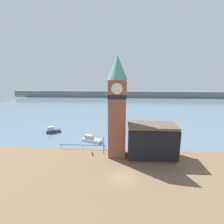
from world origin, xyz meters
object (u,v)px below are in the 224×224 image
(boat_near, at_px, (91,139))
(boat_far, at_px, (53,130))
(clock_tower, at_px, (117,105))
(pier_building, at_px, (151,141))
(mooring_bollard_near, at_px, (92,153))
(lamp_post, at_px, (103,142))

(boat_near, bearing_deg, boat_far, 175.53)
(clock_tower, xyz_separation_m, boat_near, (-7.48, 7.75, -11.24))
(pier_building, bearing_deg, boat_near, 151.69)
(mooring_bollard_near, bearing_deg, boat_near, 101.94)
(boat_far, bearing_deg, mooring_bollard_near, -69.58)
(boat_near, distance_m, mooring_bollard_near, 8.46)
(clock_tower, relative_size, boat_far, 4.83)
(mooring_bollard_near, relative_size, lamp_post, 0.18)
(pier_building, xyz_separation_m, mooring_bollard_near, (-13.51, -0.05, -3.45))
(boat_near, xyz_separation_m, lamp_post, (4.30, -7.31, 2.35))
(boat_near, bearing_deg, mooring_bollard_near, -56.43)
(boat_near, distance_m, lamp_post, 8.80)
(clock_tower, bearing_deg, pier_building, -3.48)
(pier_building, bearing_deg, clock_tower, 176.52)
(pier_building, distance_m, mooring_bollard_near, 13.94)
(boat_near, height_order, lamp_post, lamp_post)
(mooring_bollard_near, distance_m, lamp_post, 3.77)
(pier_building, height_order, boat_far, pier_building)
(boat_far, bearing_deg, clock_tower, -59.82)
(clock_tower, height_order, boat_far, clock_tower)
(boat_far, bearing_deg, lamp_post, -63.40)
(pier_building, distance_m, boat_far, 32.81)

